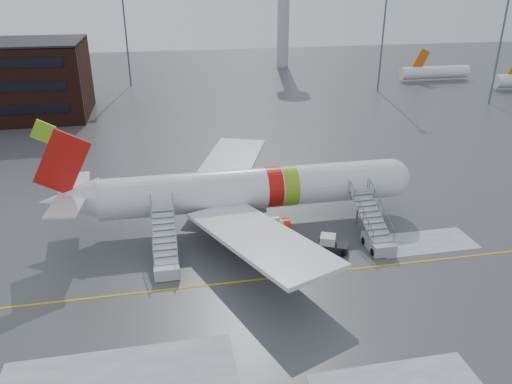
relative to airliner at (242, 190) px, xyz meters
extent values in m
plane|color=#494C4F|center=(-4.66, -8.97, -3.42)|extent=(260.00, 260.00, 0.00)
cylinder|color=white|center=(0.95, 0.00, 0.08)|extent=(28.00, 3.80, 3.80)
sphere|color=white|center=(14.95, 0.00, 0.08)|extent=(3.80, 3.80, 3.80)
cube|color=black|center=(16.00, 0.00, 0.58)|extent=(1.09, 1.60, 0.97)
cone|color=white|center=(-15.45, 0.00, 0.33)|extent=(5.20, 3.72, 3.72)
cube|color=#B7130E|center=(-15.55, 0.00, 3.88)|extent=(5.27, 0.30, 6.09)
cube|color=#7FB81D|center=(-16.65, 0.00, 6.68)|extent=(2.16, 0.26, 2.16)
cube|color=white|center=(-15.25, 2.60, 0.98)|extent=(3.07, 4.85, 0.18)
cube|color=white|center=(-15.25, -2.60, 0.98)|extent=(3.07, 4.85, 0.18)
cube|color=white|center=(-0.05, 8.50, -0.52)|extent=(10.72, 15.97, 1.13)
cube|color=white|center=(-0.05, -8.50, -0.52)|extent=(10.72, 15.97, 1.13)
cylinder|color=white|center=(1.45, 5.20, -1.87)|extent=(3.40, 2.10, 2.10)
cylinder|color=white|center=(1.45, -5.20, -1.87)|extent=(3.40, 2.10, 2.10)
cylinder|color=#595B60|center=(12.95, 0.00, -2.52)|extent=(0.20, 0.20, 1.80)
cylinder|color=black|center=(12.95, 0.00, -2.97)|extent=(0.90, 0.56, 0.90)
cylinder|color=black|center=(0.45, 2.40, -2.97)|extent=(0.90, 0.56, 0.90)
cylinder|color=black|center=(0.45, -2.40, -2.97)|extent=(0.90, 0.56, 0.90)
cube|color=#A4A5AB|center=(10.79, -7.30, -2.87)|extent=(2.00, 3.20, 1.00)
cube|color=#A4A5AB|center=(10.79, -5.20, -1.19)|extent=(1.90, 5.87, 2.52)
cube|color=#A4A5AB|center=(10.79, -1.90, -0.02)|extent=(1.90, 1.40, 0.15)
cylinder|color=#595B60|center=(10.79, -2.30, -1.72)|extent=(0.16, 0.16, 3.40)
cylinder|color=black|center=(9.89, -8.30, -3.07)|extent=(0.25, 0.70, 0.70)
cylinder|color=black|center=(11.69, -6.30, -3.07)|extent=(0.25, 0.70, 0.70)
cube|color=silver|center=(-7.46, -7.30, -2.87)|extent=(2.00, 3.20, 1.00)
cube|color=silver|center=(-7.46, -5.20, -1.19)|extent=(1.90, 5.87, 2.52)
cube|color=silver|center=(-7.46, -1.90, -0.02)|extent=(1.90, 1.40, 0.15)
cylinder|color=#595B60|center=(-7.46, -2.30, -1.72)|extent=(0.16, 0.16, 3.40)
cylinder|color=black|center=(-8.36, -8.30, -3.07)|extent=(0.25, 0.70, 0.70)
cylinder|color=black|center=(-6.56, -6.30, -3.07)|extent=(0.25, 0.70, 0.70)
cube|color=black|center=(6.76, -6.87, -3.01)|extent=(2.88, 2.27, 0.64)
cube|color=silver|center=(6.35, -6.69, -2.37)|extent=(1.67, 1.67, 0.82)
cube|color=black|center=(6.35, -6.69, -2.06)|extent=(1.47, 1.52, 0.14)
cylinder|color=black|center=(5.67, -7.09, -3.10)|extent=(0.50, 0.69, 0.64)
cylinder|color=black|center=(7.34, -7.82, -3.10)|extent=(0.50, 0.69, 0.64)
cylinder|color=black|center=(6.18, -5.93, -3.10)|extent=(0.50, 0.69, 0.64)
cylinder|color=black|center=(7.85, -6.66, -3.10)|extent=(0.50, 0.69, 0.64)
cylinder|color=#B2B5BA|center=(25.34, 86.03, 10.58)|extent=(3.00, 3.00, 28.00)
cylinder|color=#595B60|center=(37.34, 53.03, 6.18)|extent=(0.36, 0.36, 19.20)
cylinder|color=#595B60|center=(-12.66, 69.03, 6.18)|extent=(0.36, 0.36, 19.20)
cylinder|color=#595B60|center=(53.34, 39.03, 6.18)|extent=(0.36, 0.36, 19.20)
camera|label=1|loc=(-7.05, -42.46, 18.64)|focal=35.00mm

